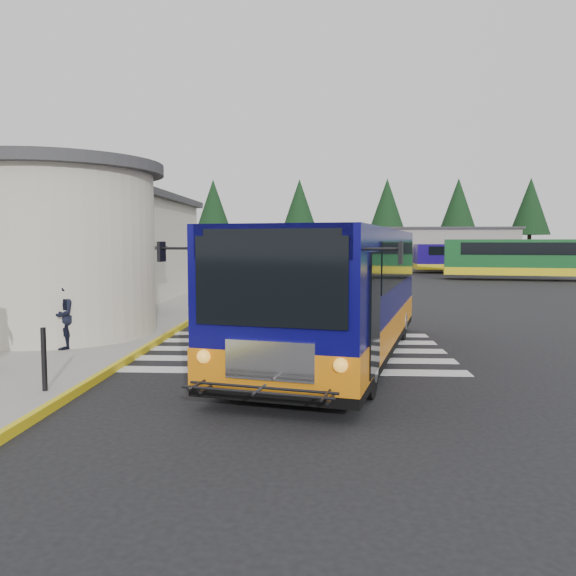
# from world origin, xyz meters

# --- Properties ---
(ground) EXTENTS (140.00, 140.00, 0.00)m
(ground) POSITION_xyz_m (0.00, 0.00, 0.00)
(ground) COLOR black
(ground) RESTS_ON ground
(sidewalk) EXTENTS (10.00, 34.00, 0.15)m
(sidewalk) POSITION_xyz_m (-9.00, 4.00, 0.07)
(sidewalk) COLOR gray
(sidewalk) RESTS_ON ground
(curb_strip) EXTENTS (0.12, 34.00, 0.16)m
(curb_strip) POSITION_xyz_m (-4.05, 4.00, 0.08)
(curb_strip) COLOR yellow
(curb_strip) RESTS_ON ground
(station_building) EXTENTS (12.70, 18.70, 4.80)m
(station_building) POSITION_xyz_m (-10.84, 6.91, 2.57)
(station_building) COLOR beige
(station_building) RESTS_ON ground
(crosswalk) EXTENTS (8.00, 5.35, 0.01)m
(crosswalk) POSITION_xyz_m (-0.50, -0.80, 0.01)
(crosswalk) COLOR silver
(crosswalk) RESTS_ON ground
(depot_building) EXTENTS (26.40, 8.40, 4.20)m
(depot_building) POSITION_xyz_m (6.00, 42.00, 2.11)
(depot_building) COLOR gray
(depot_building) RESTS_ON ground
(tree_line) EXTENTS (58.40, 4.40, 10.00)m
(tree_line) POSITION_xyz_m (6.29, 50.00, 6.77)
(tree_line) COLOR black
(tree_line) RESTS_ON ground
(transit_bus) EXTENTS (5.58, 11.11, 3.04)m
(transit_bus) POSITION_xyz_m (0.72, -1.69, 1.46)
(transit_bus) COLOR #090754
(transit_bus) RESTS_ON ground
(pedestrian_b) EXTENTS (0.82, 0.94, 1.65)m
(pedestrian_b) POSITION_xyz_m (-5.97, -1.75, 0.98)
(pedestrian_b) COLOR black
(pedestrian_b) RESTS_ON sidewalk
(bollard) EXTENTS (0.09, 0.09, 1.12)m
(bollard) POSITION_xyz_m (-4.49, -5.56, 0.71)
(bollard) COLOR black
(bollard) RESTS_ON sidewalk
(far_bus_a) EXTENTS (8.66, 2.50, 2.23)m
(far_bus_a) POSITION_xyz_m (13.24, 35.99, 1.45)
(far_bus_a) COLOR #15085E
(far_bus_a) RESTS_ON ground
(far_bus_b) EXTENTS (10.25, 4.61, 2.55)m
(far_bus_b) POSITION_xyz_m (14.52, 26.74, 1.66)
(far_bus_b) COLOR #154F22
(far_bus_b) RESTS_ON ground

